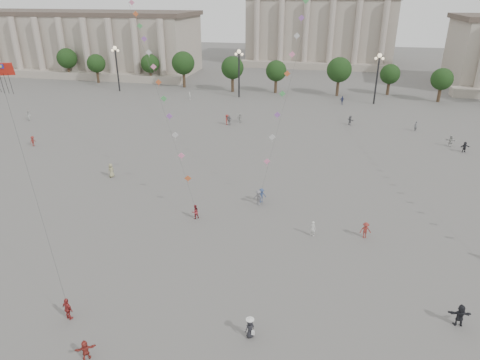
# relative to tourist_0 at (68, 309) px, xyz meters

# --- Properties ---
(ground) EXTENTS (360.00, 360.00, 0.00)m
(ground) POSITION_rel_tourist_0_xyz_m (11.35, 4.04, -0.92)
(ground) COLOR #585552
(ground) RESTS_ON ground
(hall_west) EXTENTS (84.00, 26.22, 17.20)m
(hall_west) POSITION_rel_tourist_0_xyz_m (-63.65, 97.94, 7.50)
(hall_west) COLOR #A79B8C
(hall_west) RESTS_ON ground
(hall_central) EXTENTS (48.30, 34.30, 35.50)m
(hall_central) POSITION_rel_tourist_0_xyz_m (11.35, 133.26, 13.31)
(hall_central) COLOR #A79B8C
(hall_central) RESTS_ON ground
(tree_row) EXTENTS (137.12, 5.12, 8.00)m
(tree_row) POSITION_rel_tourist_0_xyz_m (11.35, 82.04, 4.47)
(tree_row) COLOR #35291A
(tree_row) RESTS_ON ground
(lamp_post_far_west) EXTENTS (2.00, 0.90, 10.65)m
(lamp_post_far_west) POSITION_rel_tourist_0_xyz_m (-33.65, 74.04, 6.43)
(lamp_post_far_west) COLOR #262628
(lamp_post_far_west) RESTS_ON ground
(lamp_post_mid_west) EXTENTS (2.00, 0.90, 10.65)m
(lamp_post_mid_west) POSITION_rel_tourist_0_xyz_m (-3.65, 74.04, 6.43)
(lamp_post_mid_west) COLOR #262628
(lamp_post_mid_west) RESTS_ON ground
(lamp_post_mid_east) EXTENTS (2.00, 0.90, 10.65)m
(lamp_post_mid_east) POSITION_rel_tourist_0_xyz_m (26.35, 74.04, 6.43)
(lamp_post_mid_east) COLOR #262628
(lamp_post_mid_east) RESTS_ON ground
(person_crowd_0) EXTENTS (1.13, 0.75, 1.78)m
(person_crowd_0) POSITION_rel_tourist_0_xyz_m (19.57, 72.04, -0.03)
(person_crowd_0) COLOR navy
(person_crowd_0) RESTS_ON ground
(person_crowd_1) EXTENTS (1.13, 1.09, 1.84)m
(person_crowd_1) POSITION_rel_tourist_0_xyz_m (-38.21, 46.56, -0.00)
(person_crowd_1) COLOR silver
(person_crowd_1) RESTS_ON ground
(person_crowd_2) EXTENTS (0.83, 1.15, 1.60)m
(person_crowd_2) POSITION_rel_tourist_0_xyz_m (-27.92, 33.77, -0.12)
(person_crowd_2) COLOR maroon
(person_crowd_2) RESTS_ON ground
(person_crowd_3) EXTENTS (1.69, 0.68, 1.78)m
(person_crowd_3) POSITION_rel_tourist_0_xyz_m (28.20, 5.64, -0.03)
(person_crowd_3) COLOR black
(person_crowd_3) RESTS_ON ground
(person_crowd_4) EXTENTS (1.02, 1.60, 1.64)m
(person_crowd_4) POSITION_rel_tourist_0_xyz_m (1.01, 53.94, -0.10)
(person_crowd_4) COLOR #B5B4B0
(person_crowd_4) RESTS_ON ground
(person_crowd_6) EXTENTS (1.36, 1.20, 1.83)m
(person_crowd_6) POSITION_rel_tourist_0_xyz_m (10.41, 21.46, -0.01)
(person_crowd_6) COLOR slate
(person_crowd_6) RESTS_ON ground
(person_crowd_7) EXTENTS (1.75, 0.83, 1.82)m
(person_crowd_7) POSITION_rel_tourist_0_xyz_m (36.36, 47.85, -0.01)
(person_crowd_7) COLOR #B5B4B0
(person_crowd_7) RESTS_ON ground
(person_crowd_8) EXTENTS (1.20, 0.85, 1.69)m
(person_crowd_8) POSITION_rel_tourist_0_xyz_m (22.04, 16.69, -0.07)
(person_crowd_8) COLOR maroon
(person_crowd_8) RESTS_ON ground
(person_crowd_9) EXTENTS (1.59, 0.91, 1.63)m
(person_crowd_9) POSITION_rel_tourist_0_xyz_m (37.85, 45.47, -0.11)
(person_crowd_9) COLOR black
(person_crowd_9) RESTS_ON ground
(person_crowd_10) EXTENTS (0.63, 0.71, 1.63)m
(person_crowd_10) POSITION_rel_tourist_0_xyz_m (-14.02, 69.46, -0.10)
(person_crowd_10) COLOR silver
(person_crowd_10) RESTS_ON ground
(person_crowd_12) EXTENTS (1.38, 1.57, 1.72)m
(person_crowd_12) POSITION_rel_tourist_0_xyz_m (21.07, 56.56, -0.06)
(person_crowd_12) COLOR slate
(person_crowd_12) RESTS_ON ground
(person_crowd_13) EXTENTS (0.70, 0.62, 1.62)m
(person_crowd_13) POSITION_rel_tourist_0_xyz_m (16.94, 15.97, -0.11)
(person_crowd_13) COLOR silver
(person_crowd_13) RESTS_ON ground
(person_crowd_16) EXTENTS (1.13, 0.61, 1.82)m
(person_crowd_16) POSITION_rel_tourist_0_xyz_m (-0.47, 51.79, -0.01)
(person_crowd_16) COLOR slate
(person_crowd_16) RESTS_ON ground
(person_crowd_17) EXTENTS (0.79, 1.26, 1.88)m
(person_crowd_17) POSITION_rel_tourist_0_xyz_m (-0.93, 51.92, 0.02)
(person_crowd_17) COLOR maroon
(person_crowd_17) RESTS_ON ground
(person_crowd_18) EXTENTS (0.76, 0.75, 1.77)m
(person_crowd_18) POSITION_rel_tourist_0_xyz_m (32.18, 55.24, -0.04)
(person_crowd_18) COLOR #595A5D
(person_crowd_18) RESTS_ON ground
(person_crowd_19) EXTENTS (0.85, 1.06, 1.87)m
(person_crowd_19) POSITION_rel_tourist_0_xyz_m (-9.85, 25.14, 0.01)
(person_crowd_19) COLOR #999569
(person_crowd_19) RESTS_ON ground
(tourist_0) EXTENTS (1.17, 0.79, 1.84)m
(tourist_0) POSITION_rel_tourist_0_xyz_m (0.00, 0.00, 0.00)
(tourist_0) COLOR maroon
(tourist_0) RESTS_ON ground
(tourist_2) EXTENTS (1.38, 1.11, 1.48)m
(tourist_2) POSITION_rel_tourist_0_xyz_m (3.29, -3.12, -0.18)
(tourist_2) COLOR #9E332B
(tourist_2) RESTS_ON ground
(kite_flyer_0) EXTENTS (0.98, 0.98, 1.61)m
(kite_flyer_0) POSITION_rel_tourist_0_xyz_m (4.40, 16.80, -0.12)
(kite_flyer_0) COLOR maroon
(kite_flyer_0) RESTS_ON ground
(kite_flyer_1) EXTENTS (1.29, 1.13, 1.73)m
(kite_flyer_1) POSITION_rel_tourist_0_xyz_m (10.67, 22.17, -0.06)
(kite_flyer_1) COLOR navy
(kite_flyer_1) RESTS_ON ground
(hat_person) EXTENTS (0.86, 0.86, 1.69)m
(hat_person) POSITION_rel_tourist_0_xyz_m (13.53, 1.15, -0.11)
(hat_person) COLOR black
(hat_person) RESTS_ON ground
(dragon_kite) EXTENTS (5.00, 4.35, 18.61)m
(dragon_kite) POSITION_rel_tourist_0_xyz_m (-7.69, 7.17, 15.13)
(dragon_kite) COLOR red
(dragon_kite) RESTS_ON ground
(kite_train_west) EXTENTS (28.36, 38.25, 59.68)m
(kite_train_west) POSITION_rel_tourist_0_xyz_m (-10.60, 37.46, 19.48)
(kite_train_west) COLOR #3F3F3F
(kite_train_west) RESTS_ON ground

